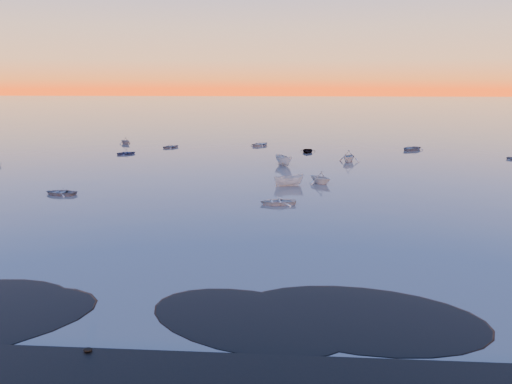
# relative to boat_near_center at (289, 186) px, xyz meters

# --- Properties ---
(ground) EXTENTS (600.00, 600.00, 0.00)m
(ground) POSITION_rel_boat_near_center_xyz_m (-5.09, 63.64, 0.00)
(ground) COLOR #615751
(ground) RESTS_ON ground
(mud_lobes) EXTENTS (140.00, 6.00, 0.07)m
(mud_lobes) POSITION_rel_boat_near_center_xyz_m (-5.09, -37.36, 0.01)
(mud_lobes) COLOR black
(mud_lobes) RESTS_ON ground
(moored_fleet) EXTENTS (124.00, 58.00, 1.20)m
(moored_fleet) POSITION_rel_boat_near_center_xyz_m (-5.09, 16.64, 0.00)
(moored_fleet) COLOR silver
(moored_fleet) RESTS_ON ground
(boat_near_center) EXTENTS (2.83, 4.24, 1.36)m
(boat_near_center) POSITION_rel_boat_near_center_xyz_m (0.00, 0.00, 0.00)
(boat_near_center) COLOR silver
(boat_near_center) RESTS_ON ground
(boat_near_right) EXTENTS (3.74, 3.60, 1.26)m
(boat_near_right) POSITION_rel_boat_near_center_xyz_m (3.97, 1.67, 0.00)
(boat_near_right) COLOR silver
(boat_near_right) RESTS_ON ground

